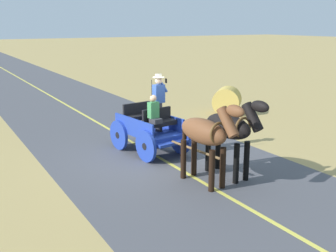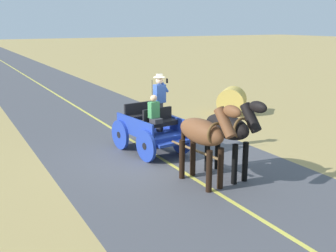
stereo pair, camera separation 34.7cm
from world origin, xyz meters
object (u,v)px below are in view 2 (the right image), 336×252
object	(u,v)px
horse_drawn_carriage	(151,127)
hay_bale	(232,101)
horse_near_side	(230,129)
horse_off_side	(204,134)

from	to	relation	value
horse_drawn_carriage	hay_bale	size ratio (longest dim) A/B	3.76
horse_drawn_carriage	hay_bale	bearing A→B (deg)	-149.95
horse_near_side	horse_off_side	bearing A→B (deg)	7.21
horse_drawn_carriage	horse_near_side	distance (m)	3.10
horse_near_side	hay_bale	size ratio (longest dim) A/B	1.84
horse_drawn_carriage	horse_off_side	bearing A→B (deg)	88.94
horse_off_side	hay_bale	distance (m)	8.52
hay_bale	horse_near_side	bearing A→B (deg)	52.18
horse_near_side	hay_bale	xyz separation A→B (m)	(-4.82, -6.20, -0.72)
horse_drawn_carriage	horse_near_side	size ratio (longest dim) A/B	2.04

